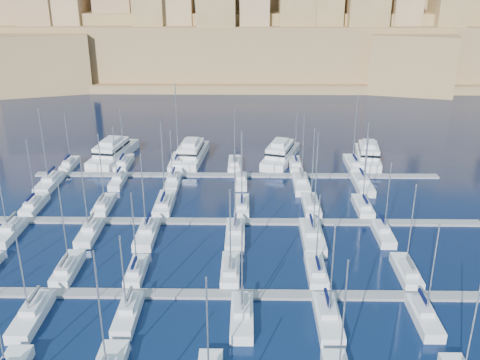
{
  "coord_description": "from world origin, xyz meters",
  "views": [
    {
      "loc": [
        2.39,
        -72.15,
        40.28
      ],
      "look_at": [
        1.2,
        6.0,
        9.41
      ],
      "focal_mm": 40.0,
      "sensor_mm": 36.0,
      "label": 1
    }
  ],
  "objects_px": {
    "motor_yacht_b": "(192,153)",
    "motor_yacht_d": "(368,155)",
    "motor_yacht_c": "(280,154)",
    "motor_yacht_a": "(113,152)"
  },
  "relations": [
    {
      "from": "motor_yacht_b",
      "to": "motor_yacht_d",
      "type": "xyz_separation_m",
      "value": [
        39.52,
        -0.77,
        -0.0
      ]
    },
    {
      "from": "motor_yacht_c",
      "to": "motor_yacht_a",
      "type": "bearing_deg",
      "value": 179.02
    },
    {
      "from": "motor_yacht_a",
      "to": "motor_yacht_d",
      "type": "height_order",
      "value": "same"
    },
    {
      "from": "motor_yacht_b",
      "to": "motor_yacht_c",
      "type": "relative_size",
      "value": 0.99
    },
    {
      "from": "motor_yacht_c",
      "to": "motor_yacht_d",
      "type": "bearing_deg",
      "value": -2.09
    },
    {
      "from": "motor_yacht_b",
      "to": "motor_yacht_c",
      "type": "height_order",
      "value": "same"
    },
    {
      "from": "motor_yacht_c",
      "to": "motor_yacht_d",
      "type": "distance_m",
      "value": 19.53
    },
    {
      "from": "motor_yacht_a",
      "to": "motor_yacht_c",
      "type": "distance_m",
      "value": 37.99
    },
    {
      "from": "motor_yacht_a",
      "to": "motor_yacht_c",
      "type": "xyz_separation_m",
      "value": [
        37.99,
        -0.65,
        -0.0
      ]
    },
    {
      "from": "motor_yacht_b",
      "to": "motor_yacht_c",
      "type": "bearing_deg",
      "value": -0.16
    }
  ]
}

